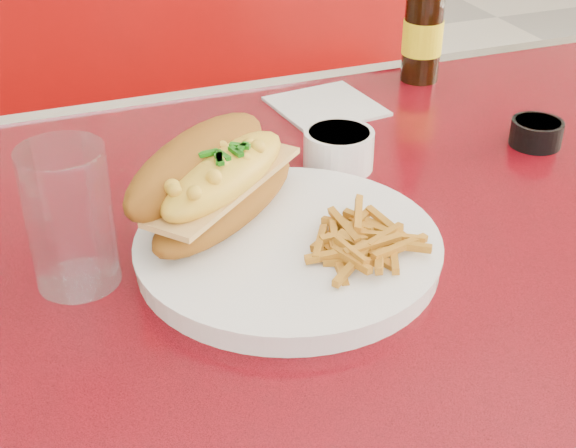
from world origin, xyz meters
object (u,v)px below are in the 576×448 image
object	(u,v)px
booth_bench_far	(219,224)
dinner_plate	(288,248)
mac_hoagie	(215,180)
gravy_ramekin	(339,148)
water_tumbler	(70,218)
fork	(355,226)
sauce_cup_left	(225,160)
sauce_cup_right	(536,132)
diner_table	(403,325)
beer_bottle	(424,22)

from	to	relation	value
booth_bench_far	dinner_plate	xyz separation A→B (m)	(-0.16, -0.85, 0.49)
dinner_plate	mac_hoagie	size ratio (longest dim) A/B	1.26
booth_bench_far	mac_hoagie	bearing A→B (deg)	-105.28
gravy_ramekin	water_tumbler	bearing A→B (deg)	-158.95
booth_bench_far	fork	bearing A→B (deg)	-96.05
dinner_plate	sauce_cup_left	bearing A→B (deg)	90.95
sauce_cup_right	booth_bench_far	bearing A→B (deg)	106.87
booth_bench_far	mac_hoagie	world-z (taller)	booth_bench_far
diner_table	booth_bench_far	distance (m)	0.87
booth_bench_far	gravy_ramekin	xyz separation A→B (m)	(-0.04, -0.69, 0.51)
fork	beer_bottle	xyz separation A→B (m)	(0.28, 0.38, 0.07)
booth_bench_far	sauce_cup_right	distance (m)	0.91
water_tumbler	sauce_cup_right	bearing A→B (deg)	8.97
beer_bottle	booth_bench_far	bearing A→B (deg)	112.12
fork	gravy_ramekin	distance (m)	0.17
gravy_ramekin	sauce_cup_left	xyz separation A→B (m)	(-0.13, 0.04, -0.01)
mac_hoagie	water_tumbler	distance (m)	0.15
beer_bottle	gravy_ramekin	bearing A→B (deg)	-136.61
gravy_ramekin	water_tumbler	distance (m)	0.35
gravy_ramekin	sauce_cup_left	size ratio (longest dim) A/B	1.51
booth_bench_far	dinner_plate	world-z (taller)	booth_bench_far
diner_table	gravy_ramekin	distance (m)	0.22
sauce_cup_left	water_tumbler	size ratio (longest dim) A/B	0.45
diner_table	dinner_plate	size ratio (longest dim) A/B	4.01
dinner_plate	gravy_ramekin	distance (m)	0.21
beer_bottle	fork	bearing A→B (deg)	-126.87
gravy_ramekin	sauce_cup_right	size ratio (longest dim) A/B	1.13
diner_table	gravy_ramekin	xyz separation A→B (m)	(-0.04, 0.12, 0.19)
dinner_plate	sauce_cup_right	bearing A→B (deg)	18.58
sauce_cup_right	water_tumbler	xyz separation A→B (m)	(-0.58, -0.09, 0.05)
mac_hoagie	sauce_cup_right	world-z (taller)	mac_hoagie
dinner_plate	diner_table	bearing A→B (deg)	14.23
booth_bench_far	fork	xyz separation A→B (m)	(-0.09, -0.85, 0.50)
fork	gravy_ramekin	bearing A→B (deg)	-17.23
fork	sauce_cup_right	size ratio (longest dim) A/B	1.72
sauce_cup_left	sauce_cup_right	xyz separation A→B (m)	(0.39, -0.07, 0.00)
mac_hoagie	gravy_ramekin	bearing A→B (deg)	-12.49
water_tumbler	booth_bench_far	bearing A→B (deg)	66.16
fork	dinner_plate	bearing A→B (deg)	92.26
diner_table	booth_bench_far	world-z (taller)	booth_bench_far
diner_table	beer_bottle	xyz separation A→B (m)	(0.19, 0.34, 0.25)
mac_hoagie	beer_bottle	bearing A→B (deg)	-2.80
dinner_plate	mac_hoagie	distance (m)	0.10
sauce_cup_right	water_tumbler	world-z (taller)	water_tumbler
fork	water_tumbler	size ratio (longest dim) A/B	1.05
booth_bench_far	fork	size ratio (longest dim) A/B	8.32
gravy_ramekin	beer_bottle	size ratio (longest dim) A/B	0.41
booth_bench_far	water_tumbler	size ratio (longest dim) A/B	8.72
diner_table	sauce_cup_left	size ratio (longest dim) A/B	19.67
gravy_ramekin	mac_hoagie	bearing A→B (deg)	-152.41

